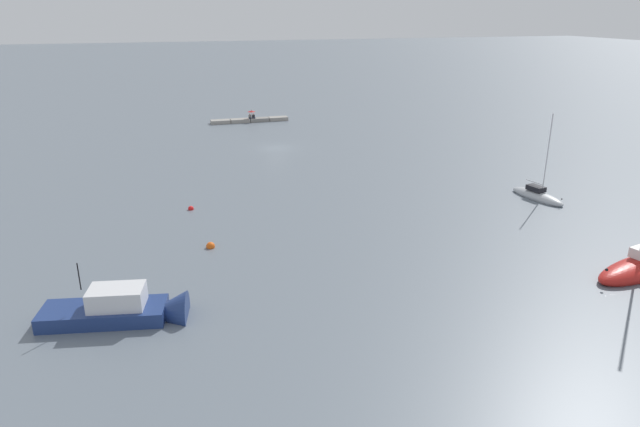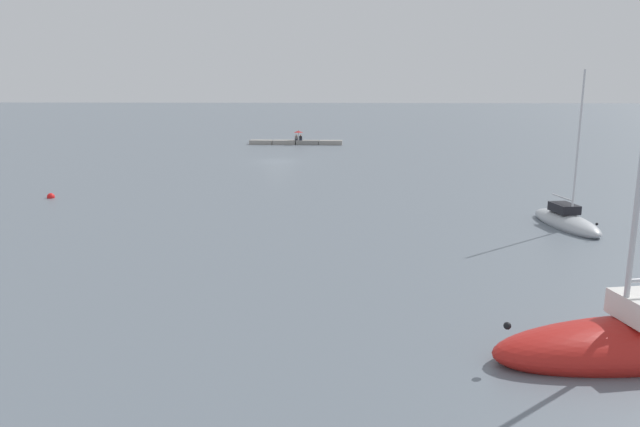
{
  "view_description": "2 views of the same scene",
  "coord_description": "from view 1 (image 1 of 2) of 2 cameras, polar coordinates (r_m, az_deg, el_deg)",
  "views": [
    {
      "loc": [
        15.22,
        68.49,
        16.6
      ],
      "look_at": [
        2.7,
        27.67,
        1.1
      ],
      "focal_mm": 31.82,
      "sensor_mm": 36.0,
      "label": 1
    },
    {
      "loc": [
        -7.59,
        57.12,
        7.01
      ],
      "look_at": [
        -5.88,
        28.21,
        0.83
      ],
      "focal_mm": 32.79,
      "sensor_mm": 36.0,
      "label": 2
    }
  ],
  "objects": [
    {
      "name": "person_seated_grey_right",
      "position": [
        89.47,
        -7.05,
        9.63
      ],
      "size": [
        0.42,
        0.62,
        0.73
      ],
      "rotation": [
        0.0,
        0.0,
        0.07
      ],
      "color": "#1E2333",
      "rests_on": "seawall_pier"
    },
    {
      "name": "umbrella_open_red",
      "position": [
        89.39,
        -6.9,
        10.18
      ],
      "size": [
        1.17,
        1.17,
        1.26
      ],
      "color": "black",
      "rests_on": "seawall_pier"
    },
    {
      "name": "mooring_buoy_near",
      "position": [
        50.85,
        -12.86,
        0.48
      ],
      "size": [
        0.49,
        0.49,
        0.49
      ],
      "color": "red",
      "rests_on": "ground_plane"
    },
    {
      "name": "seawall_pier",
      "position": [
        89.61,
        -7.08,
        9.3
      ],
      "size": [
        11.97,
        1.58,
        0.55
      ],
      "color": "gray",
      "rests_on": "ground_plane"
    },
    {
      "name": "sailboat_grey_mid",
      "position": [
        56.13,
        21.02,
        1.69
      ],
      "size": [
        2.69,
        5.98,
        8.25
      ],
      "rotation": [
        0.0,
        0.0,
        0.18
      ],
      "color": "#ADB2B7",
      "rests_on": "ground_plane"
    },
    {
      "name": "motorboat_navy_far",
      "position": [
        34.22,
        -18.75,
        -9.32
      ],
      "size": [
        8.36,
        3.96,
        4.51
      ],
      "rotation": [
        0.0,
        0.0,
        1.38
      ],
      "color": "navy",
      "rests_on": "ground_plane"
    },
    {
      "name": "person_seated_dark_left",
      "position": [
        89.54,
        -6.69,
        9.66
      ],
      "size": [
        0.42,
        0.62,
        0.73
      ],
      "rotation": [
        0.0,
        0.0,
        0.07
      ],
      "color": "#1E2333",
      "rests_on": "seawall_pier"
    },
    {
      "name": "mooring_buoy_mid",
      "position": [
        42.52,
        -10.95,
        -3.25
      ],
      "size": [
        0.64,
        0.64,
        0.64
      ],
      "color": "#EA5914",
      "rests_on": "ground_plane"
    },
    {
      "name": "ground_plane",
      "position": [
        72.1,
        -4.43,
        6.58
      ],
      "size": [
        500.0,
        500.0,
        0.0
      ],
      "primitive_type": "plane",
      "color": "slate"
    }
  ]
}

